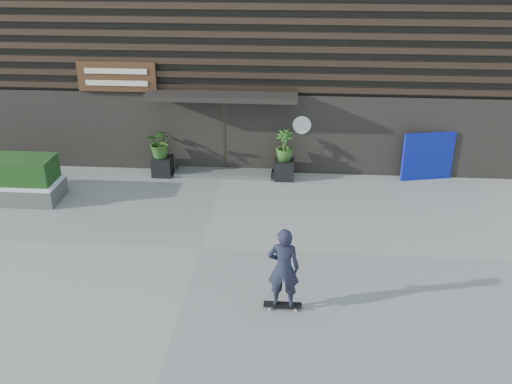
# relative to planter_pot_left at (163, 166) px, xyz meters

# --- Properties ---
(ground) EXTENTS (80.00, 80.00, 0.00)m
(ground) POSITION_rel_planter_pot_left_xyz_m (1.90, -4.40, -0.30)
(ground) COLOR gray
(ground) RESTS_ON ground
(entrance_step) EXTENTS (3.00, 0.80, 0.12)m
(entrance_step) POSITION_rel_planter_pot_left_xyz_m (1.90, 0.20, -0.24)
(entrance_step) COLOR #525350
(entrance_step) RESTS_ON ground
(planter_pot_left) EXTENTS (0.60, 0.60, 0.60)m
(planter_pot_left) POSITION_rel_planter_pot_left_xyz_m (0.00, 0.00, 0.00)
(planter_pot_left) COLOR black
(planter_pot_left) RESTS_ON ground
(bamboo_left) EXTENTS (0.86, 0.75, 0.96)m
(bamboo_left) POSITION_rel_planter_pot_left_xyz_m (0.00, 0.00, 0.78)
(bamboo_left) COLOR #2D591E
(bamboo_left) RESTS_ON planter_pot_left
(planter_pot_right) EXTENTS (0.60, 0.60, 0.60)m
(planter_pot_right) POSITION_rel_planter_pot_left_xyz_m (3.80, 0.00, 0.00)
(planter_pot_right) COLOR black
(planter_pot_right) RESTS_ON ground
(bamboo_right) EXTENTS (0.54, 0.54, 0.96)m
(bamboo_right) POSITION_rel_planter_pot_left_xyz_m (3.80, 0.00, 0.78)
(bamboo_right) COLOR #2D591E
(bamboo_right) RESTS_ON planter_pot_right
(raised_bed) EXTENTS (3.50, 1.20, 0.50)m
(raised_bed) POSITION_rel_planter_pot_left_xyz_m (-4.24, -2.05, -0.05)
(raised_bed) COLOR #4C4C49
(raised_bed) RESTS_ON ground
(blue_tarp) EXTENTS (1.58, 0.47, 1.49)m
(blue_tarp) POSITION_rel_planter_pot_left_xyz_m (8.15, 0.30, 0.45)
(blue_tarp) COLOR #0B1595
(blue_tarp) RESTS_ON ground
(building) EXTENTS (18.00, 11.00, 8.00)m
(building) POSITION_rel_planter_pot_left_xyz_m (1.90, 5.56, 3.69)
(building) COLOR black
(building) RESTS_ON ground
(skateboarder) EXTENTS (0.78, 0.45, 1.83)m
(skateboarder) POSITION_rel_planter_pot_left_xyz_m (3.98, -6.65, 0.66)
(skateboarder) COLOR black
(skateboarder) RESTS_ON ground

